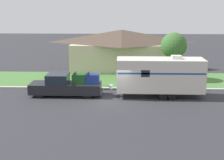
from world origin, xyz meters
name	(u,v)px	position (x,y,z in m)	size (l,w,h in m)	color
ground_plane	(115,101)	(0.00, 0.00, 0.00)	(120.00, 120.00, 0.00)	#2D2D33
curb_strip	(116,88)	(0.00, 3.75, 0.07)	(80.00, 0.30, 0.14)	beige
lawn_strip	(117,80)	(0.00, 7.40, 0.01)	(80.00, 7.00, 0.03)	#477538
house_across_street	(122,49)	(0.39, 13.36, 2.44)	(12.67, 7.08, 4.72)	beige
pickup_truck	(66,85)	(-4.23, 1.53, 0.88)	(6.15, 2.00, 2.01)	black
travel_trailer	(160,75)	(3.71, 1.53, 1.88)	(8.35, 2.31, 3.53)	black
mailbox	(98,76)	(-1.83, 4.81, 0.97)	(0.48, 0.20, 1.25)	brown
tree_in_yard	(174,46)	(5.75, 7.81, 3.54)	(2.65, 2.65, 4.88)	brown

